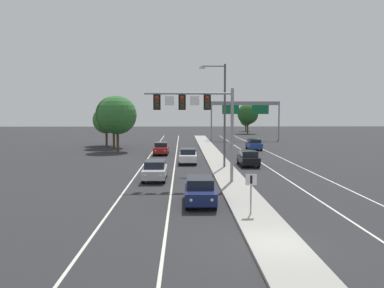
# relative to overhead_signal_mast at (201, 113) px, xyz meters

# --- Properties ---
(ground_plane) EXTENTS (260.00, 260.00, 0.00)m
(ground_plane) POSITION_rel_overhead_signal_mast_xyz_m (2.46, -14.51, -5.48)
(ground_plane) COLOR #28282B
(median_island) EXTENTS (2.40, 110.00, 0.15)m
(median_island) POSITION_rel_overhead_signal_mast_xyz_m (2.46, 3.49, -5.41)
(median_island) COLOR #9E9B93
(median_island) RESTS_ON ground
(lane_stripe_oncoming_center) EXTENTS (0.14, 100.00, 0.01)m
(lane_stripe_oncoming_center) POSITION_rel_overhead_signal_mast_xyz_m (-2.24, 10.49, -5.48)
(lane_stripe_oncoming_center) COLOR silver
(lane_stripe_oncoming_center) RESTS_ON ground
(lane_stripe_receding_center) EXTENTS (0.14, 100.00, 0.01)m
(lane_stripe_receding_center) POSITION_rel_overhead_signal_mast_xyz_m (7.16, 10.49, -5.48)
(lane_stripe_receding_center) COLOR silver
(lane_stripe_receding_center) RESTS_ON ground
(edge_stripe_left) EXTENTS (0.14, 100.00, 0.01)m
(edge_stripe_left) POSITION_rel_overhead_signal_mast_xyz_m (-5.54, 10.49, -5.48)
(edge_stripe_left) COLOR silver
(edge_stripe_left) RESTS_ON ground
(edge_stripe_right) EXTENTS (0.14, 100.00, 0.01)m
(edge_stripe_right) POSITION_rel_overhead_signal_mast_xyz_m (10.46, 10.49, -5.48)
(edge_stripe_right) COLOR silver
(edge_stripe_right) RESTS_ON ground
(overhead_signal_mast) EXTENTS (6.86, 0.44, 7.20)m
(overhead_signal_mast) POSITION_rel_overhead_signal_mast_xyz_m (0.00, 0.00, 0.00)
(overhead_signal_mast) COLOR gray
(overhead_signal_mast) RESTS_ON median_island
(median_sign_post) EXTENTS (0.60, 0.10, 2.20)m
(median_sign_post) POSITION_rel_overhead_signal_mast_xyz_m (2.18, -9.85, -3.90)
(median_sign_post) COLOR gray
(median_sign_post) RESTS_ON median_island
(street_lamp_median) EXTENTS (2.58, 0.28, 10.00)m
(street_lamp_median) POSITION_rel_overhead_signal_mast_xyz_m (2.47, 8.28, 0.31)
(street_lamp_median) COLOR #4C4C51
(street_lamp_median) RESTS_ON median_island
(car_oncoming_navy) EXTENTS (1.84, 4.48, 1.58)m
(car_oncoming_navy) POSITION_rel_overhead_signal_mast_xyz_m (-0.40, -6.81, -4.66)
(car_oncoming_navy) COLOR #141E4C
(car_oncoming_navy) RESTS_ON ground
(car_oncoming_silver) EXTENTS (1.85, 4.48, 1.58)m
(car_oncoming_silver) POSITION_rel_overhead_signal_mast_xyz_m (-3.68, 1.63, -4.66)
(car_oncoming_silver) COLOR #B7B7BC
(car_oncoming_silver) RESTS_ON ground
(car_oncoming_white) EXTENTS (1.88, 4.49, 1.58)m
(car_oncoming_white) POSITION_rel_overhead_signal_mast_xyz_m (-0.83, 12.08, -4.66)
(car_oncoming_white) COLOR silver
(car_oncoming_white) RESTS_ON ground
(car_oncoming_red) EXTENTS (1.88, 4.49, 1.58)m
(car_oncoming_red) POSITION_rel_overhead_signal_mast_xyz_m (-4.16, 20.91, -4.66)
(car_oncoming_red) COLOR maroon
(car_oncoming_red) RESTS_ON ground
(car_receding_black) EXTENTS (1.85, 4.48, 1.58)m
(car_receding_black) POSITION_rel_overhead_signal_mast_xyz_m (5.31, 9.83, -4.66)
(car_receding_black) COLOR black
(car_receding_black) RESTS_ON ground
(car_receding_blue) EXTENTS (1.83, 4.48, 1.58)m
(car_receding_blue) POSITION_rel_overhead_signal_mast_xyz_m (9.01, 27.03, -4.66)
(car_receding_blue) COLOR navy
(car_receding_blue) RESTS_ON ground
(highway_sign_gantry) EXTENTS (13.28, 0.42, 7.50)m
(highway_sign_gantry) POSITION_rel_overhead_signal_mast_xyz_m (10.66, 45.67, 0.68)
(highway_sign_gantry) COLOR gray
(highway_sign_gantry) RESTS_ON ground
(tree_far_left_c) EXTENTS (4.38, 4.38, 6.34)m
(tree_far_left_c) POSITION_rel_overhead_signal_mast_xyz_m (-13.83, 34.92, -1.34)
(tree_far_left_c) COLOR #4C3823
(tree_far_left_c) RESTS_ON ground
(tree_far_right_c) EXTENTS (5.19, 5.19, 7.51)m
(tree_far_right_c) POSITION_rel_overhead_signal_mast_xyz_m (14.91, 68.46, -0.58)
(tree_far_right_c) COLOR #4C3823
(tree_far_right_c) RESTS_ON ground
(tree_far_left_a) EXTENTS (5.35, 5.35, 7.75)m
(tree_far_left_a) POSITION_rel_overhead_signal_mast_xyz_m (-10.44, 25.13, -0.42)
(tree_far_left_a) COLOR #4C3823
(tree_far_left_a) RESTS_ON ground
(tree_far_right_b) EXTENTS (3.31, 3.31, 4.79)m
(tree_far_right_b) POSITION_rel_overhead_signal_mast_xyz_m (16.36, 80.28, -2.36)
(tree_far_right_b) COLOR #4C3823
(tree_far_right_b) RESTS_ON ground
(tree_far_left_b) EXTENTS (5.46, 5.46, 7.90)m
(tree_far_left_b) POSITION_rel_overhead_signal_mast_xyz_m (-12.02, 31.27, -0.32)
(tree_far_left_b) COLOR #4C3823
(tree_far_left_b) RESTS_ON ground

